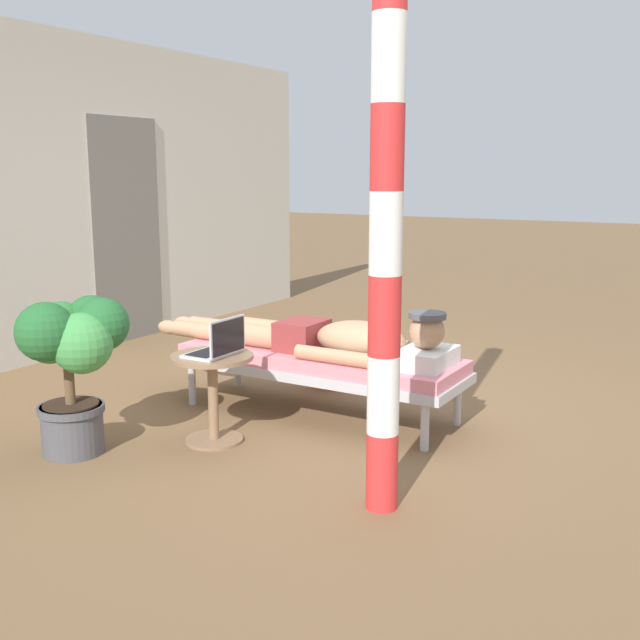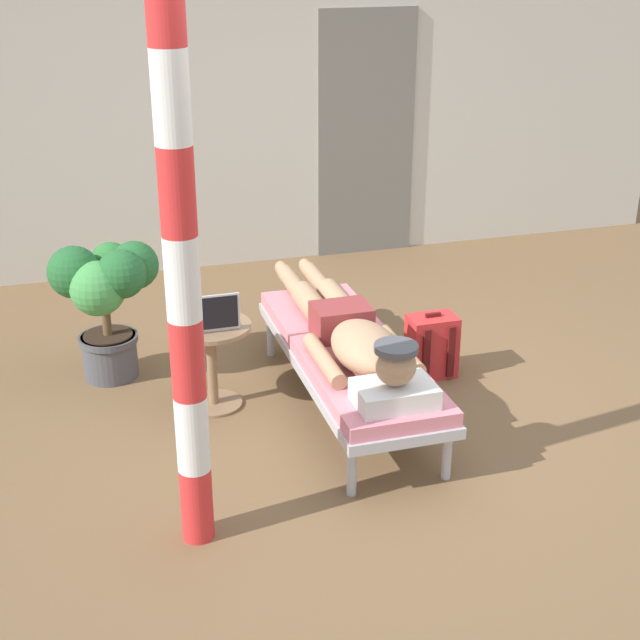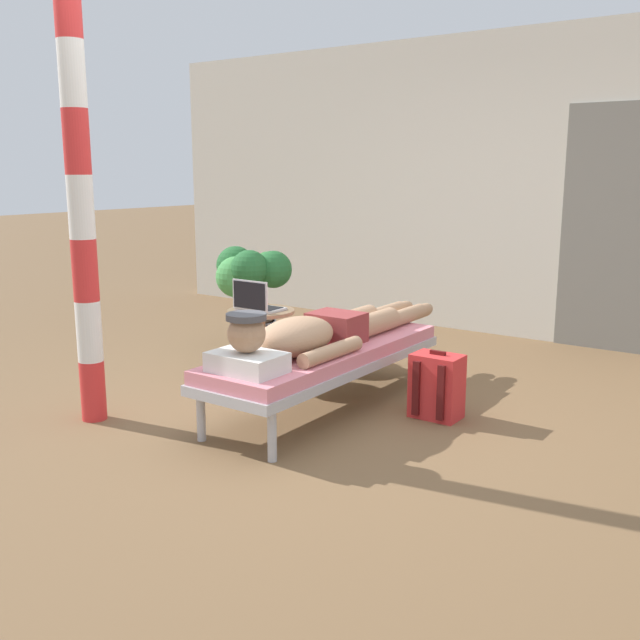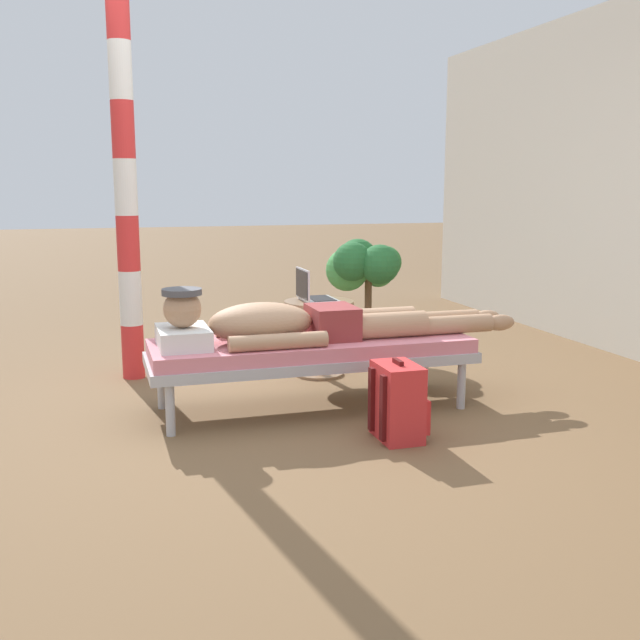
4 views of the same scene
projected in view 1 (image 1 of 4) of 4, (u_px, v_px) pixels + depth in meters
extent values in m
plane|color=brown|center=(359.00, 409.00, 5.09)|extent=(40.00, 40.00, 0.00)
cube|color=beige|center=(21.00, 198.00, 6.12)|extent=(7.60, 0.20, 2.70)
cube|color=slate|center=(126.00, 231.00, 7.00)|extent=(0.84, 0.03, 2.04)
cylinder|color=#B7B7BC|center=(192.00, 385.00, 5.17)|extent=(0.05, 0.05, 0.28)
cylinder|color=#B7B7BC|center=(238.00, 368.00, 5.60)|extent=(0.05, 0.05, 0.28)
cylinder|color=#B7B7BC|center=(425.00, 427.00, 4.32)|extent=(0.05, 0.05, 0.28)
cylinder|color=#B7B7BC|center=(457.00, 403.00, 4.75)|extent=(0.05, 0.05, 0.28)
cube|color=#B7B7BC|center=(319.00, 368.00, 4.93)|extent=(0.61, 1.90, 0.06)
cube|color=pink|center=(319.00, 358.00, 4.91)|extent=(0.59, 1.86, 0.08)
cube|color=white|center=(426.00, 358.00, 4.52)|extent=(0.40, 0.28, 0.11)
sphere|color=tan|center=(427.00, 331.00, 4.49)|extent=(0.21, 0.21, 0.21)
cylinder|color=#4C4C51|center=(428.00, 315.00, 4.47)|extent=(0.22, 0.22, 0.03)
ellipsoid|color=tan|center=(361.00, 339.00, 4.73)|extent=(0.35, 0.60, 0.23)
cylinder|color=tan|center=(336.00, 357.00, 4.58)|extent=(0.09, 0.55, 0.09)
cylinder|color=tan|center=(370.00, 343.00, 4.96)|extent=(0.09, 0.55, 0.09)
cube|color=maroon|center=(302.00, 335.00, 4.95)|extent=(0.33, 0.26, 0.19)
cylinder|color=tan|center=(252.00, 335.00, 5.05)|extent=(0.15, 0.42, 0.15)
cylinder|color=tan|center=(201.00, 331.00, 5.27)|extent=(0.11, 0.44, 0.11)
ellipsoid|color=tan|center=(170.00, 327.00, 5.42)|extent=(0.09, 0.20, 0.10)
cylinder|color=tan|center=(266.00, 330.00, 5.20)|extent=(0.15, 0.42, 0.15)
cylinder|color=tan|center=(217.00, 327.00, 5.42)|extent=(0.11, 0.44, 0.11)
ellipsoid|color=tan|center=(185.00, 323.00, 5.56)|extent=(0.09, 0.20, 0.10)
cylinder|color=#8C6B4C|center=(214.00, 440.00, 4.49)|extent=(0.34, 0.34, 0.02)
cylinder|color=#8C6B4C|center=(213.00, 399.00, 4.44)|extent=(0.06, 0.06, 0.48)
cylinder|color=#8C6B4C|center=(212.00, 357.00, 4.39)|extent=(0.48, 0.48, 0.02)
cube|color=silver|center=(212.00, 353.00, 4.39)|extent=(0.31, 0.22, 0.02)
cube|color=black|center=(210.00, 352.00, 4.39)|extent=(0.27, 0.15, 0.00)
cube|color=silver|center=(227.00, 337.00, 4.31)|extent=(0.31, 0.01, 0.21)
cube|color=black|center=(229.00, 337.00, 4.30)|extent=(0.29, 0.00, 0.19)
cube|color=red|center=(332.00, 359.00, 5.63)|extent=(0.30, 0.20, 0.40)
cube|color=red|center=(318.00, 366.00, 5.71)|extent=(0.22, 0.04, 0.18)
cube|color=#531212|center=(340.00, 363.00, 5.51)|extent=(0.04, 0.02, 0.34)
cube|color=#531212|center=(350.00, 358.00, 5.65)|extent=(0.04, 0.02, 0.34)
cube|color=#531212|center=(332.00, 330.00, 5.59)|extent=(0.10, 0.02, 0.02)
cylinder|color=#4C4C51|center=(72.00, 429.00, 4.28)|extent=(0.34, 0.34, 0.28)
cylinder|color=#4C4C51|center=(71.00, 408.00, 4.26)|extent=(0.37, 0.37, 0.04)
cylinder|color=#332319|center=(71.00, 404.00, 4.25)|extent=(0.31, 0.31, 0.01)
cylinder|color=brown|center=(69.00, 378.00, 4.22)|extent=(0.06, 0.06, 0.31)
sphere|color=#23602D|center=(92.00, 321.00, 4.34)|extent=(0.30, 0.30, 0.30)
sphere|color=#2D7233|center=(61.00, 324.00, 4.28)|extent=(0.25, 0.25, 0.25)
sphere|color=#429347|center=(49.00, 341.00, 4.20)|extent=(0.25, 0.25, 0.25)
sphere|color=#23602D|center=(45.00, 332.00, 4.01)|extent=(0.32, 0.32, 0.32)
sphere|color=#429347|center=(82.00, 343.00, 4.07)|extent=(0.33, 0.33, 0.33)
sphere|color=#23602D|center=(102.00, 324.00, 4.17)|extent=(0.30, 0.30, 0.30)
cylinder|color=red|center=(382.00, 470.00, 3.58)|extent=(0.15, 0.15, 0.37)
cylinder|color=white|center=(383.00, 395.00, 3.50)|extent=(0.15, 0.15, 0.37)
cylinder|color=red|center=(385.00, 316.00, 3.43)|extent=(0.15, 0.15, 0.37)
cylinder|color=white|center=(386.00, 234.00, 3.36)|extent=(0.15, 0.15, 0.37)
cylinder|color=red|center=(387.00, 148.00, 3.29)|extent=(0.15, 0.15, 0.37)
cylinder|color=white|center=(389.00, 58.00, 3.22)|extent=(0.15, 0.15, 0.37)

